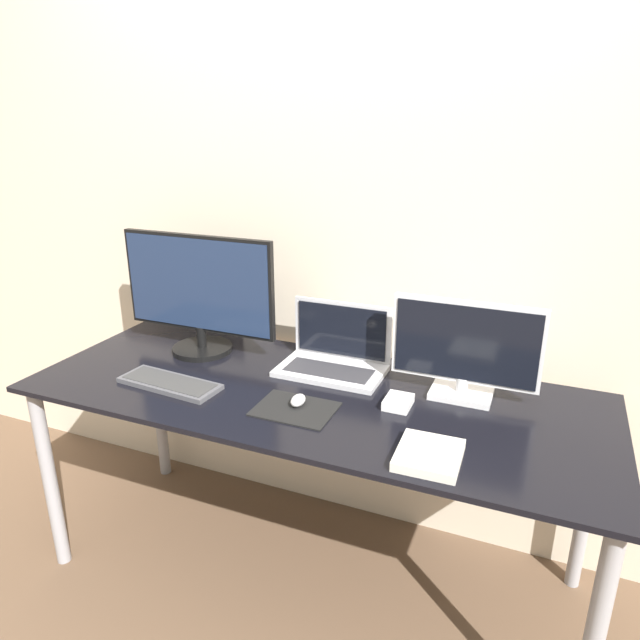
{
  "coord_description": "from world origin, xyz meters",
  "views": [
    {
      "loc": [
        0.68,
        -1.17,
        1.59
      ],
      "look_at": [
        0.0,
        0.44,
        0.97
      ],
      "focal_mm": 32.0,
      "sensor_mm": 36.0,
      "label": 1
    }
  ],
  "objects_px": {
    "monitor_right": "(465,349)",
    "laptop": "(335,354)",
    "keyboard": "(170,383)",
    "book": "(429,455)",
    "mouse": "(298,400)",
    "monitor_left": "(199,293)",
    "power_brick": "(398,402)"
  },
  "relations": [
    {
      "from": "monitor_right",
      "to": "keyboard",
      "type": "bearing_deg",
      "value": -161.86
    },
    {
      "from": "monitor_left",
      "to": "laptop",
      "type": "xyz_separation_m",
      "value": [
        0.53,
        0.04,
        -0.18
      ]
    },
    {
      "from": "monitor_left",
      "to": "book",
      "type": "bearing_deg",
      "value": -22.46
    },
    {
      "from": "monitor_left",
      "to": "monitor_right",
      "type": "relative_size",
      "value": 1.34
    },
    {
      "from": "monitor_left",
      "to": "monitor_right",
      "type": "bearing_deg",
      "value": 0.01
    },
    {
      "from": "mouse",
      "to": "power_brick",
      "type": "height_order",
      "value": "mouse"
    },
    {
      "from": "monitor_right",
      "to": "laptop",
      "type": "height_order",
      "value": "monitor_right"
    },
    {
      "from": "laptop",
      "to": "mouse",
      "type": "distance_m",
      "value": 0.31
    },
    {
      "from": "power_brick",
      "to": "monitor_left",
      "type": "bearing_deg",
      "value": 169.89
    },
    {
      "from": "monitor_left",
      "to": "laptop",
      "type": "height_order",
      "value": "monitor_left"
    },
    {
      "from": "monitor_left",
      "to": "mouse",
      "type": "relative_size",
      "value": 9.31
    },
    {
      "from": "monitor_right",
      "to": "keyboard",
      "type": "distance_m",
      "value": 0.97
    },
    {
      "from": "book",
      "to": "power_brick",
      "type": "distance_m",
      "value": 0.3
    },
    {
      "from": "power_brick",
      "to": "monitor_right",
      "type": "bearing_deg",
      "value": 40.65
    },
    {
      "from": "monitor_left",
      "to": "keyboard",
      "type": "relative_size",
      "value": 1.7
    },
    {
      "from": "keyboard",
      "to": "book",
      "type": "bearing_deg",
      "value": -6.36
    },
    {
      "from": "monitor_left",
      "to": "mouse",
      "type": "distance_m",
      "value": 0.63
    },
    {
      "from": "keyboard",
      "to": "power_brick",
      "type": "height_order",
      "value": "power_brick"
    },
    {
      "from": "monitor_right",
      "to": "power_brick",
      "type": "xyz_separation_m",
      "value": [
        -0.17,
        -0.14,
        -0.15
      ]
    },
    {
      "from": "mouse",
      "to": "power_brick",
      "type": "bearing_deg",
      "value": 23.1
    },
    {
      "from": "mouse",
      "to": "keyboard",
      "type": "bearing_deg",
      "value": -175.98
    },
    {
      "from": "monitor_left",
      "to": "keyboard",
      "type": "height_order",
      "value": "monitor_left"
    },
    {
      "from": "monitor_left",
      "to": "monitor_right",
      "type": "height_order",
      "value": "monitor_left"
    },
    {
      "from": "mouse",
      "to": "power_brick",
      "type": "relative_size",
      "value": 0.66
    },
    {
      "from": "monitor_right",
      "to": "mouse",
      "type": "distance_m",
      "value": 0.55
    },
    {
      "from": "keyboard",
      "to": "mouse",
      "type": "relative_size",
      "value": 5.47
    },
    {
      "from": "monitor_left",
      "to": "monitor_right",
      "type": "xyz_separation_m",
      "value": [
        0.98,
        0.0,
        -0.07
      ]
    },
    {
      "from": "mouse",
      "to": "power_brick",
      "type": "distance_m",
      "value": 0.31
    },
    {
      "from": "monitor_left",
      "to": "book",
      "type": "height_order",
      "value": "monitor_left"
    },
    {
      "from": "monitor_right",
      "to": "book",
      "type": "relative_size",
      "value": 2.47
    },
    {
      "from": "keyboard",
      "to": "book",
      "type": "distance_m",
      "value": 0.9
    },
    {
      "from": "book",
      "to": "monitor_left",
      "type": "bearing_deg",
      "value": 157.54
    }
  ]
}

